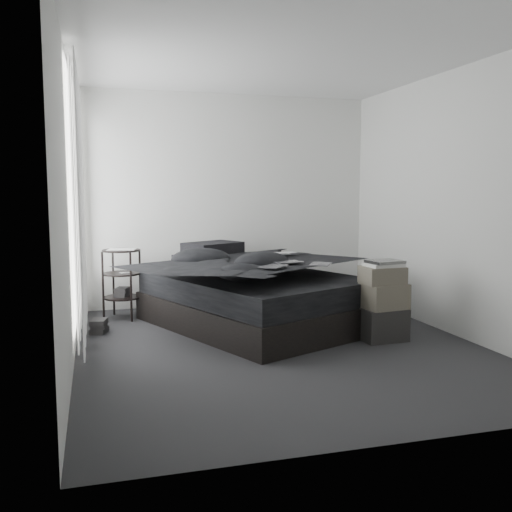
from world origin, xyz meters
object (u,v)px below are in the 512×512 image
object	(u,v)px
side_stand	(122,284)
box_lower	(382,324)
laptop	(282,247)
bed	(256,311)

from	to	relation	value
side_stand	box_lower	bearing A→B (deg)	-34.88
laptop	box_lower	world-z (taller)	laptop
laptop	box_lower	bearing A→B (deg)	-64.66
laptop	side_stand	distance (m)	1.84
bed	side_stand	xyz separation A→B (m)	(-1.35, 0.75, 0.23)
laptop	box_lower	size ratio (longest dim) A/B	0.85
side_stand	box_lower	distance (m)	2.87
box_lower	bed	bearing A→B (deg)	138.29
laptop	side_stand	world-z (taller)	laptop
bed	laptop	distance (m)	0.78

